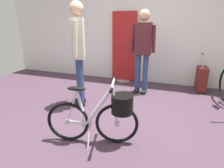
% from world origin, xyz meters
% --- Properties ---
extents(ground_plane, '(7.48, 7.48, 0.00)m').
position_xyz_m(ground_plane, '(0.00, 0.00, 0.00)').
color(ground_plane, '#473342').
extents(back_wall, '(7.48, 0.10, 2.69)m').
position_xyz_m(back_wall, '(0.00, 2.23, 1.34)').
color(back_wall, white).
rests_on(back_wall, ground_plane).
extents(floor_banner_stand, '(0.60, 0.36, 1.69)m').
position_xyz_m(floor_banner_stand, '(-0.39, 2.06, 0.76)').
color(floor_banner_stand, '#B7B7BC').
rests_on(floor_banner_stand, ground_plane).
extents(folding_bike_foreground, '(1.11, 0.52, 0.80)m').
position_xyz_m(folding_bike_foreground, '(0.11, -0.55, 0.39)').
color(folding_bike_foreground, black).
rests_on(folding_bike_foreground, ground_plane).
extents(visitor_near_wall, '(0.36, 0.50, 1.77)m').
position_xyz_m(visitor_near_wall, '(-0.70, 0.39, 1.03)').
color(visitor_near_wall, navy).
rests_on(visitor_near_wall, ground_plane).
extents(visitor_browsing, '(0.54, 0.28, 1.68)m').
position_xyz_m(visitor_browsing, '(0.20, 1.38, 0.97)').
color(visitor_browsing, navy).
rests_on(visitor_browsing, ground_plane).
extents(rolling_suitcase, '(0.22, 0.38, 0.83)m').
position_xyz_m(rolling_suitcase, '(1.41, 1.89, 0.28)').
color(rolling_suitcase, maroon).
rests_on(rolling_suitcase, ground_plane).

